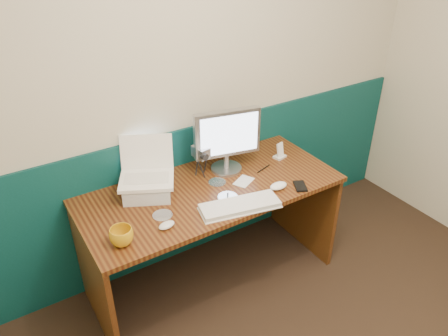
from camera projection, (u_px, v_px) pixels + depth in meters
back_wall at (200, 87)px, 2.74m from camera, size 3.50×0.04×2.50m
wainscot at (204, 188)px, 3.11m from camera, size 3.48×0.02×1.00m
desk at (212, 236)px, 2.85m from camera, size 1.60×0.70×0.75m
laptop_riser at (148, 188)px, 2.57m from camera, size 0.34×0.33×0.09m
laptop at (145, 162)px, 2.48m from camera, size 0.39×0.35×0.26m
monitor at (226, 141)px, 2.74m from camera, size 0.44×0.21×0.42m
keyboard at (240, 206)px, 2.48m from camera, size 0.48×0.24×0.03m
mouse_right at (278, 186)px, 2.64m from camera, size 0.12×0.07×0.04m
mouse_left at (167, 225)px, 2.32m from camera, size 0.10×0.07×0.03m
mug at (122, 236)px, 2.20m from camera, size 0.13×0.13×0.10m
camcorder at (201, 161)px, 2.73m from camera, size 0.12×0.15×0.21m
cd_spindle at (228, 198)px, 2.54m from camera, size 0.12×0.12×0.02m
cd_loose_a at (163, 215)px, 2.43m from camera, size 0.11×0.11×0.00m
cd_loose_b at (217, 182)px, 2.72m from camera, size 0.11×0.11×0.00m
pen at (264, 169)px, 2.85m from camera, size 0.12×0.04×0.01m
papers at (244, 181)px, 2.72m from camera, size 0.16×0.14×0.00m
dock at (280, 157)px, 2.98m from camera, size 0.09×0.08×0.02m
music_player at (280, 150)px, 2.95m from camera, size 0.06×0.04×0.10m
pda at (300, 186)px, 2.66m from camera, size 0.11×0.13×0.01m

